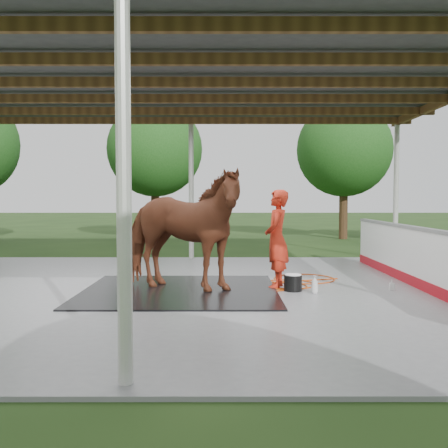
{
  "coord_description": "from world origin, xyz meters",
  "views": [
    {
      "loc": [
        0.89,
        -9.18,
        1.75
      ],
      "look_at": [
        0.91,
        0.23,
        1.26
      ],
      "focal_mm": 40.0,
      "sensor_mm": 36.0,
      "label": 1
    }
  ],
  "objects_px": {
    "handler": "(277,239)",
    "horse": "(180,230)",
    "wash_bucket": "(293,282)",
    "dasher_board": "(423,260)"
  },
  "relations": [
    {
      "from": "handler",
      "to": "horse",
      "type": "bearing_deg",
      "value": -66.13
    },
    {
      "from": "dasher_board",
      "to": "wash_bucket",
      "type": "bearing_deg",
      "value": -176.46
    },
    {
      "from": "dasher_board",
      "to": "wash_bucket",
      "type": "height_order",
      "value": "dasher_board"
    },
    {
      "from": "wash_bucket",
      "to": "handler",
      "type": "bearing_deg",
      "value": 126.06
    },
    {
      "from": "dasher_board",
      "to": "handler",
      "type": "xyz_separation_m",
      "value": [
        -2.7,
        0.21,
        0.38
      ]
    },
    {
      "from": "horse",
      "to": "handler",
      "type": "distance_m",
      "value": 1.85
    },
    {
      "from": "dasher_board",
      "to": "wash_bucket",
      "type": "relative_size",
      "value": 24.23
    },
    {
      "from": "horse",
      "to": "handler",
      "type": "height_order",
      "value": "horse"
    },
    {
      "from": "dasher_board",
      "to": "handler",
      "type": "distance_m",
      "value": 2.73
    },
    {
      "from": "handler",
      "to": "wash_bucket",
      "type": "relative_size",
      "value": 5.62
    }
  ]
}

